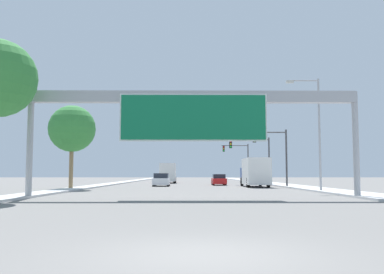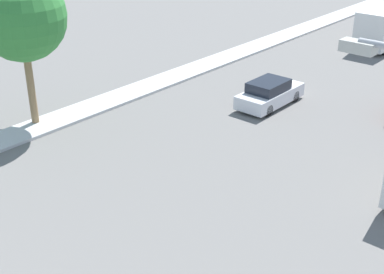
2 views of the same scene
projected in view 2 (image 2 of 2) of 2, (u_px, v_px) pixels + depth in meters
median_strip_left at (311, 26)px, 46.83m from camera, size 2.00×120.00×0.15m
car_mid_left at (270, 93)px, 30.16m from camera, size 1.85×4.46×1.50m
palm_tree_background at (21, 17)px, 25.58m from camera, size 4.37×4.37×7.86m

